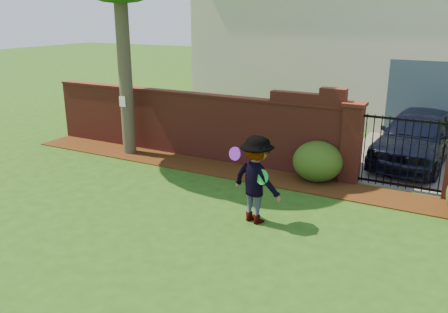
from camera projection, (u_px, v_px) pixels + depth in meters
The scene contains 13 objects.
ground at pixel (166, 227), 8.56m from camera, with size 80.00×80.00×0.01m, color #224A12.
mulch_bed at pixel (211, 167), 11.79m from camera, with size 11.10×1.08×0.03m, color #361B09.
brick_wall at pixel (188, 123), 12.55m from camera, with size 8.70×0.31×2.16m.
pillar_left at pixel (352, 142), 10.56m from camera, with size 0.50×0.50×1.88m.
iron_gate at pixel (402, 153), 10.10m from camera, with size 1.78×0.03×1.60m.
driveway at pixel (418, 146), 13.72m from camera, with size 3.20×8.00×0.01m, color #65635E.
house at pixel (370, 30), 17.26m from camera, with size 12.40×6.40×6.30m.
car at pixel (415, 138), 11.85m from camera, with size 1.67×4.16×1.42m, color black.
paper_notice at pixel (122, 101), 12.43m from camera, with size 0.20×0.01×0.28m, color white.
shrub_left at pixel (318, 161), 10.77m from camera, with size 1.16×1.16×0.95m, color #224915.
man at pixel (255, 180), 8.53m from camera, with size 1.08×0.62×1.68m, color gray.
frisbee_purple at pixel (235, 154), 8.47m from camera, with size 0.25×0.25×0.02m, color purple.
frisbee_green at pixel (262, 177), 8.28m from camera, with size 0.28×0.28×0.03m, color green.
Camera 1 is at (4.62, -6.35, 3.81)m, focal length 37.09 mm.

